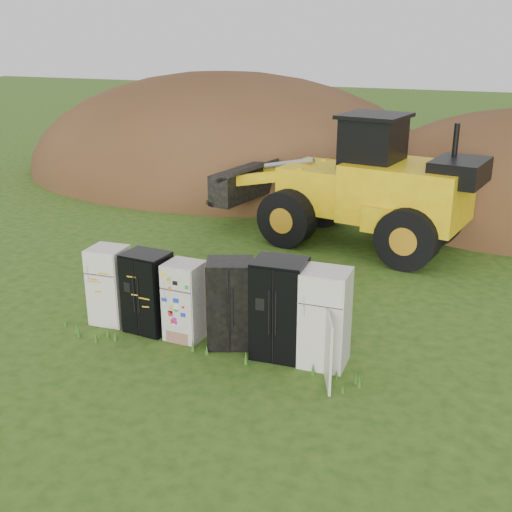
{
  "coord_description": "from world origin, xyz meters",
  "views": [
    {
      "loc": [
        5.17,
        -10.46,
        5.94
      ],
      "look_at": [
        0.12,
        2.0,
        1.18
      ],
      "focal_mm": 45.0,
      "sensor_mm": 36.0,
      "label": 1
    }
  ],
  "objects_px": {
    "wheel_loader": "(340,178)",
    "fridge_dark_mid": "(231,303)",
    "fridge_leftmost": "(110,285)",
    "fridge_black_side": "(148,292)",
    "fridge_open_door": "(325,318)",
    "fridge_sticker": "(185,301)",
    "fridge_black_right": "(279,308)"
  },
  "relations": [
    {
      "from": "fridge_sticker",
      "to": "wheel_loader",
      "type": "height_order",
      "value": "wheel_loader"
    },
    {
      "from": "fridge_dark_mid",
      "to": "fridge_open_door",
      "type": "distance_m",
      "value": 1.94
    },
    {
      "from": "fridge_sticker",
      "to": "fridge_dark_mid",
      "type": "xyz_separation_m",
      "value": [
        0.97,
        0.08,
        0.07
      ]
    },
    {
      "from": "fridge_leftmost",
      "to": "fridge_dark_mid",
      "type": "height_order",
      "value": "fridge_dark_mid"
    },
    {
      "from": "fridge_sticker",
      "to": "fridge_black_right",
      "type": "height_order",
      "value": "fridge_black_right"
    },
    {
      "from": "fridge_black_right",
      "to": "fridge_leftmost",
      "type": "bearing_deg",
      "value": 175.48
    },
    {
      "from": "fridge_leftmost",
      "to": "fridge_sticker",
      "type": "xyz_separation_m",
      "value": [
        1.84,
        -0.08,
        -0.03
      ]
    },
    {
      "from": "fridge_black_side",
      "to": "wheel_loader",
      "type": "height_order",
      "value": "wheel_loader"
    },
    {
      "from": "fridge_dark_mid",
      "to": "fridge_black_right",
      "type": "relative_size",
      "value": 0.91
    },
    {
      "from": "fridge_leftmost",
      "to": "fridge_black_side",
      "type": "distance_m",
      "value": 0.96
    },
    {
      "from": "fridge_black_side",
      "to": "fridge_black_right",
      "type": "height_order",
      "value": "fridge_black_right"
    },
    {
      "from": "fridge_leftmost",
      "to": "fridge_sticker",
      "type": "bearing_deg",
      "value": -6.77
    },
    {
      "from": "fridge_sticker",
      "to": "fridge_black_right",
      "type": "xyz_separation_m",
      "value": [
        2.01,
        0.02,
        0.16
      ]
    },
    {
      "from": "wheel_loader",
      "to": "fridge_sticker",
      "type": "bearing_deg",
      "value": -89.26
    },
    {
      "from": "fridge_open_door",
      "to": "fridge_sticker",
      "type": "bearing_deg",
      "value": 178.41
    },
    {
      "from": "fridge_leftmost",
      "to": "fridge_open_door",
      "type": "distance_m",
      "value": 4.75
    },
    {
      "from": "fridge_open_door",
      "to": "fridge_black_right",
      "type": "bearing_deg",
      "value": 177.7
    },
    {
      "from": "fridge_sticker",
      "to": "wheel_loader",
      "type": "distance_m",
      "value": 7.55
    },
    {
      "from": "fridge_black_right",
      "to": "wheel_loader",
      "type": "relative_size",
      "value": 0.25
    },
    {
      "from": "fridge_sticker",
      "to": "fridge_black_right",
      "type": "distance_m",
      "value": 2.01
    },
    {
      "from": "fridge_leftmost",
      "to": "fridge_sticker",
      "type": "height_order",
      "value": "fridge_leftmost"
    },
    {
      "from": "fridge_leftmost",
      "to": "wheel_loader",
      "type": "bearing_deg",
      "value": 63.39
    },
    {
      "from": "fridge_black_side",
      "to": "fridge_dark_mid",
      "type": "xyz_separation_m",
      "value": [
        1.85,
        0.05,
        0.04
      ]
    },
    {
      "from": "wheel_loader",
      "to": "fridge_dark_mid",
      "type": "bearing_deg",
      "value": -81.83
    },
    {
      "from": "fridge_leftmost",
      "to": "fridge_black_right",
      "type": "relative_size",
      "value": 0.86
    },
    {
      "from": "fridge_leftmost",
      "to": "fridge_open_door",
      "type": "xyz_separation_m",
      "value": [
        4.75,
        -0.07,
        0.1
      ]
    },
    {
      "from": "fridge_black_right",
      "to": "fridge_open_door",
      "type": "height_order",
      "value": "fridge_black_right"
    },
    {
      "from": "fridge_leftmost",
      "to": "fridge_black_side",
      "type": "bearing_deg",
      "value": -7.36
    },
    {
      "from": "fridge_leftmost",
      "to": "fridge_dark_mid",
      "type": "bearing_deg",
      "value": -4.26
    },
    {
      "from": "fridge_black_side",
      "to": "fridge_open_door",
      "type": "relative_size",
      "value": 0.91
    },
    {
      "from": "fridge_leftmost",
      "to": "fridge_dark_mid",
      "type": "distance_m",
      "value": 2.81
    },
    {
      "from": "wheel_loader",
      "to": "fridge_black_right",
      "type": "bearing_deg",
      "value": -73.76
    }
  ]
}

